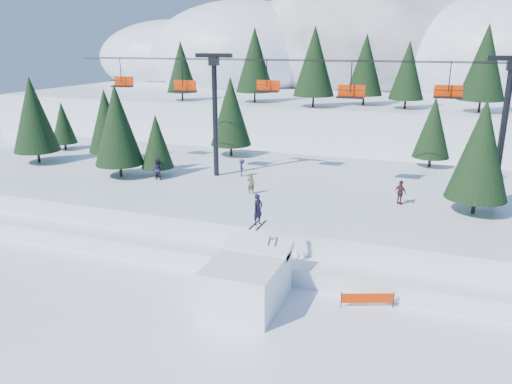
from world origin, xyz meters
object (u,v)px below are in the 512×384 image
(jump_kicker, at_px, (247,280))
(banner_far, at_px, (423,291))
(chairlift, at_px, (335,101))
(banner_near, at_px, (367,298))

(jump_kicker, bearing_deg, banner_far, 22.62)
(chairlift, height_order, banner_near, chairlift)
(banner_near, bearing_deg, jump_kicker, -163.80)
(chairlift, relative_size, banner_near, 17.22)
(chairlift, bearing_deg, jump_kicker, -94.27)
(banner_near, height_order, banner_far, same)
(chairlift, xyz_separation_m, banner_near, (5.02, -13.92, -8.78))
(jump_kicker, bearing_deg, banner_near, 16.20)
(jump_kicker, height_order, chairlift, chairlift)
(jump_kicker, distance_m, banner_far, 9.74)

